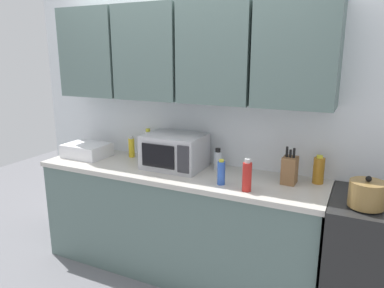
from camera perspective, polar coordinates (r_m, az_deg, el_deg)
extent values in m
cube|color=white|center=(3.15, 0.26, 4.52)|extent=(3.24, 0.06, 2.60)
cube|color=slate|center=(3.43, -14.86, 13.65)|extent=(0.56, 0.33, 0.75)
cube|color=slate|center=(3.08, -6.31, 14.03)|extent=(0.56, 0.33, 0.75)
cube|color=slate|center=(2.82, 4.13, 14.09)|extent=(0.56, 0.33, 0.75)
cube|color=slate|center=(2.66, 16.23, 13.60)|extent=(0.56, 0.33, 0.75)
cube|color=slate|center=(3.14, -2.41, -12.30)|extent=(2.34, 0.60, 0.86)
cube|color=beige|center=(2.96, -2.50, -4.47)|extent=(2.37, 0.63, 0.04)
cylinder|color=black|center=(2.49, 25.56, -8.95)|extent=(0.18, 0.18, 0.01)
cylinder|color=black|center=(2.75, 25.64, -6.82)|extent=(0.18, 0.18, 0.01)
cylinder|color=olive|center=(2.46, 25.77, -7.10)|extent=(0.21, 0.21, 0.16)
sphere|color=black|center=(2.43, 26.01, -4.94)|extent=(0.04, 0.04, 0.04)
cube|color=#B7B7BC|center=(2.99, -2.76, -1.14)|extent=(0.48, 0.36, 0.28)
cube|color=black|center=(2.85, -5.39, -1.90)|extent=(0.29, 0.01, 0.18)
cube|color=#2D2D33|center=(2.75, -1.42, -2.45)|extent=(0.10, 0.01, 0.21)
cube|color=silver|center=(3.46, -16.18, -0.93)|extent=(0.38, 0.30, 0.12)
cube|color=brown|center=(2.72, 15.07, -4.00)|extent=(0.11, 0.12, 0.20)
cylinder|color=black|center=(2.68, 14.69, -1.19)|extent=(0.02, 0.02, 0.08)
cylinder|color=black|center=(2.68, 15.20, -1.45)|extent=(0.02, 0.02, 0.06)
cylinder|color=black|center=(2.67, 15.74, -1.37)|extent=(0.02, 0.02, 0.07)
cylinder|color=#AD701E|center=(2.79, 19.27, -3.96)|extent=(0.08, 0.08, 0.19)
cylinder|color=yellow|center=(2.76, 19.44, -1.89)|extent=(0.05, 0.05, 0.02)
cylinder|color=silver|center=(2.97, 4.07, -2.59)|extent=(0.06, 0.06, 0.14)
cylinder|color=black|center=(2.95, 4.10, -0.97)|extent=(0.04, 0.04, 0.03)
cylinder|color=red|center=(2.52, 8.63, -5.13)|extent=(0.06, 0.06, 0.20)
cylinder|color=silver|center=(2.48, 8.72, -2.62)|extent=(0.04, 0.04, 0.03)
cylinder|color=white|center=(3.29, -6.87, -0.12)|extent=(0.06, 0.06, 0.24)
cylinder|color=yellow|center=(3.26, -6.94, 2.18)|extent=(0.04, 0.04, 0.03)
cylinder|color=gold|center=(3.35, -9.47, -0.59)|extent=(0.05, 0.05, 0.17)
cylinder|color=silver|center=(3.33, -9.54, 1.02)|extent=(0.04, 0.04, 0.02)
cylinder|color=#2D56B7|center=(2.62, 4.61, -4.58)|extent=(0.06, 0.06, 0.17)
cylinder|color=yellow|center=(2.59, 4.65, -2.63)|extent=(0.03, 0.03, 0.02)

